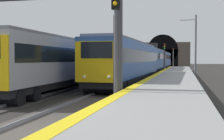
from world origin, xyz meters
TOP-DOWN VIEW (x-y plane):
  - ground_plane at (0.00, 0.00)m, footprint 320.00×320.00m
  - platform_right at (0.00, -3.99)m, footprint 112.00×3.82m
  - platform_right_edge_strip at (0.00, -2.33)m, footprint 112.00×0.50m
  - track_main_line at (0.00, 0.00)m, footprint 160.00×2.94m
  - train_main_approaching at (39.29, 0.00)m, footprint 60.47×3.36m
  - train_adjacent_platform at (34.15, 4.21)m, footprint 60.91×3.03m
  - railway_signal_near at (4.97, -1.93)m, footprint 0.39×0.38m
  - railway_signal_mid at (40.78, -1.93)m, footprint 0.39×0.38m
  - railway_signal_far at (80.72, -1.93)m, footprint 0.39×0.38m
  - overhead_signal_gantry at (6.08, 2.10)m, footprint 0.70×8.25m
  - tunnel_portal at (98.08, 2.10)m, footprint 2.87×18.02m
  - catenary_mast_near at (30.34, -6.28)m, footprint 0.22×1.99m
  - catenary_mast_far at (51.24, 10.48)m, footprint 0.22×2.00m

SIDE VIEW (x-z plane):
  - ground_plane at x=0.00m, z-range 0.00..0.00m
  - track_main_line at x=0.00m, z-range -0.06..0.15m
  - platform_right at x=0.00m, z-range 0.00..0.90m
  - platform_right_edge_strip at x=0.00m, z-range 0.90..0.91m
  - train_adjacent_platform at x=34.15m, z-range -0.17..4.68m
  - train_main_approaching at x=39.29m, z-range -0.16..4.72m
  - railway_signal_mid at x=40.78m, z-range 0.53..5.43m
  - railway_signal_near at x=4.97m, z-range 0.45..5.82m
  - railway_signal_far at x=80.72m, z-range 0.46..6.06m
  - catenary_mast_far at x=51.24m, z-range 0.10..7.11m
  - catenary_mast_near at x=30.34m, z-range 0.10..7.87m
  - tunnel_portal at x=98.08m, z-range -1.28..9.43m
  - overhead_signal_gantry at x=6.08m, z-range 1.64..8.01m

